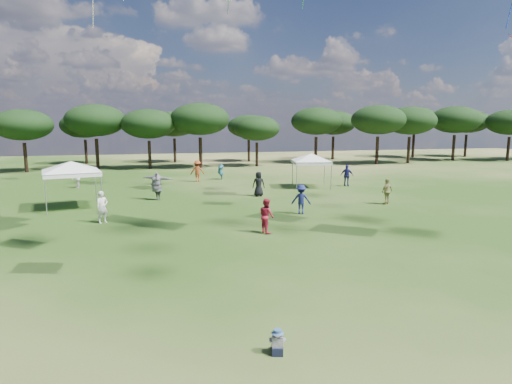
# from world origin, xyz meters

# --- Properties ---
(tree_line) EXTENTS (108.78, 17.63, 7.77)m
(tree_line) POSITION_xyz_m (2.39, 47.41, 5.42)
(tree_line) COLOR black
(tree_line) RESTS_ON ground
(tent_left) EXTENTS (6.33, 6.33, 3.19)m
(tent_left) POSITION_xyz_m (-7.47, 21.64, 2.77)
(tent_left) COLOR gray
(tent_left) RESTS_ON ground
(tent_right) EXTENTS (5.72, 5.72, 3.08)m
(tent_right) POSITION_xyz_m (9.95, 26.09, 2.65)
(tent_right) COLOR gray
(tent_right) RESTS_ON ground
(toddler) EXTENTS (0.44, 0.47, 0.59)m
(toddler) POSITION_xyz_m (-0.36, 2.30, 0.26)
(toddler) COLOR black
(toddler) RESTS_ON ground
(festival_crowd) EXTENTS (29.51, 21.58, 1.92)m
(festival_crowd) POSITION_xyz_m (-1.64, 23.56, 0.88)
(festival_crowd) COLOR navy
(festival_crowd) RESTS_ON ground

